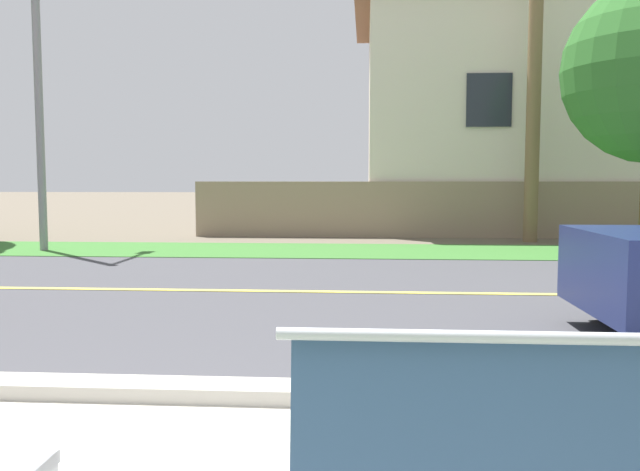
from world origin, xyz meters
TOP-DOWN VIEW (x-y plane):
  - ground_plane at (0.00, 8.00)m, footprint 140.00×140.00m
  - curb_edge at (0.00, 2.35)m, footprint 44.00×0.30m
  - street_asphalt at (0.00, 6.50)m, footprint 52.00×8.00m
  - road_centre_line at (0.00, 6.50)m, footprint 48.00×0.14m
  - far_verge_grass at (0.00, 11.44)m, footprint 48.00×2.80m
  - streetlamp at (-5.83, 11.23)m, footprint 0.24×2.10m
  - garden_wall at (2.85, 14.82)m, footprint 13.00×0.36m
  - house_across_street at (6.06, 18.02)m, footprint 11.45×6.91m

SIDE VIEW (x-z plane):
  - ground_plane at x=0.00m, z-range 0.00..0.00m
  - street_asphalt at x=0.00m, z-range 0.00..0.01m
  - far_verge_grass at x=0.00m, z-range 0.00..0.02m
  - road_centre_line at x=0.00m, z-range 0.01..0.01m
  - curb_edge at x=0.00m, z-range 0.00..0.11m
  - garden_wall at x=2.85m, z-range 0.00..1.40m
  - house_across_street at x=6.06m, z-range 0.04..6.82m
  - streetlamp at x=-5.83m, z-range 0.51..8.12m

